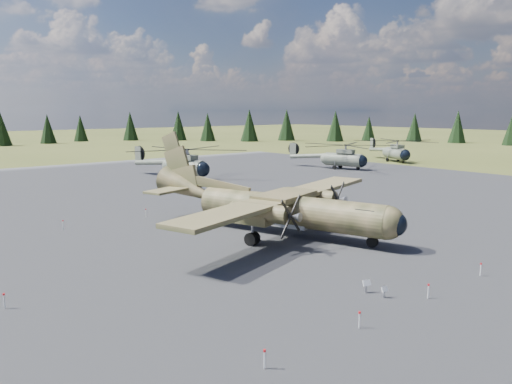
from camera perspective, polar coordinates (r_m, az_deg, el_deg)
ground at (r=37.01m, az=-0.91°, el=-6.94°), size 500.00×500.00×0.00m
apron at (r=44.99m, az=-8.93°, el=-4.11°), size 120.00×120.00×0.04m
transport_plane at (r=42.15m, az=2.12°, el=-1.35°), size 26.63×23.74×8.91m
helicopter_near at (r=76.53m, az=-8.15°, el=3.92°), size 22.08×23.25×4.66m
helicopter_mid at (r=90.06m, az=9.94°, el=4.57°), size 21.76×22.35×4.43m
helicopter_far at (r=105.54m, az=15.71°, el=5.03°), size 23.03×23.03×4.42m
info_placard_left at (r=29.22m, az=14.47°, el=-10.83°), size 0.44×0.23×0.66m
info_placard_right at (r=29.70m, az=12.51°, el=-10.25°), size 0.53×0.33×0.78m
barrier_fence at (r=36.54m, az=-1.40°, el=-6.33°), size 33.12×29.62×0.85m
treeline at (r=45.43m, az=-3.89°, el=2.24°), size 298.04×304.17×10.97m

